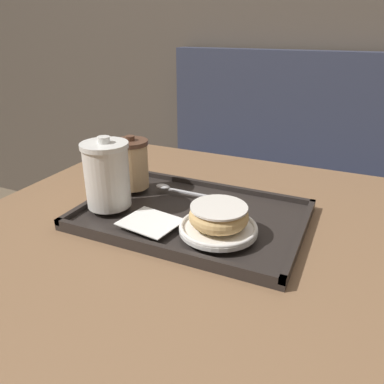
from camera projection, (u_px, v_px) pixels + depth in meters
booth_bench at (327, 226)px, 1.58m from camera, size 1.52×0.44×1.00m
cafe_table at (194, 288)px, 0.86m from camera, size 0.94×0.90×0.71m
serving_tray at (192, 216)px, 0.80m from camera, size 0.46×0.32×0.02m
napkin_paper at (150, 222)px, 0.74m from camera, size 0.12×0.11×0.00m
coffee_cup_front at (107, 174)px, 0.78m from camera, size 0.10×0.10×0.15m
coffee_cup_rear at (132, 164)px, 0.88m from camera, size 0.08×0.08×0.13m
plate_with_chocolate_donut at (218, 228)px, 0.70m from camera, size 0.15×0.15×0.01m
donut_chocolate_glazed at (219, 215)px, 0.69m from camera, size 0.11×0.11×0.04m
spoon at (172, 189)px, 0.88m from camera, size 0.16×0.02×0.01m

